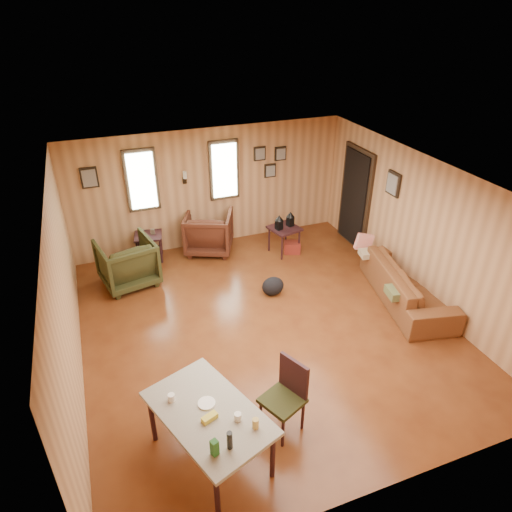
{
  "coord_description": "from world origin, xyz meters",
  "views": [
    {
      "loc": [
        -2.15,
        -5.29,
        4.56
      ],
      "look_at": [
        0.0,
        0.4,
        1.05
      ],
      "focal_mm": 32.0,
      "sensor_mm": 36.0,
      "label": 1
    }
  ],
  "objects": [
    {
      "name": "recliner_green",
      "position": [
        -1.83,
        2.0,
        0.47
      ],
      "size": [
        1.07,
        1.03,
        0.94
      ],
      "primitive_type": "imported",
      "rotation": [
        0.0,
        0.0,
        -2.93
      ],
      "color": "#313217",
      "rests_on": "ground"
    },
    {
      "name": "cooler",
      "position": [
        1.38,
        1.99,
        0.12
      ],
      "size": [
        0.39,
        0.33,
        0.23
      ],
      "rotation": [
        0.0,
        0.0,
        -0.37
      ],
      "color": "maroon",
      "rests_on": "ground"
    },
    {
      "name": "side_table",
      "position": [
        1.23,
        2.06,
        0.58
      ],
      "size": [
        0.65,
        0.65,
        0.85
      ],
      "rotation": [
        0.0,
        0.0,
        0.24
      ],
      "color": "#321619",
      "rests_on": "ground"
    },
    {
      "name": "end_table",
      "position": [
        -1.34,
        2.73,
        0.37
      ],
      "size": [
        0.59,
        0.56,
        0.66
      ],
      "rotation": [
        0.0,
        0.0,
        -0.18
      ],
      "color": "#321619",
      "rests_on": "ground"
    },
    {
      "name": "sofa_pillows",
      "position": [
        2.2,
        0.14,
        0.5
      ],
      "size": [
        0.69,
        1.78,
        0.36
      ],
      "rotation": [
        0.0,
        0.0,
        -0.19
      ],
      "color": "brown",
      "rests_on": "sofa"
    },
    {
      "name": "room",
      "position": [
        0.17,
        0.27,
        1.21
      ],
      "size": [
        5.54,
        6.04,
        2.44
      ],
      "color": "brown",
      "rests_on": "ground"
    },
    {
      "name": "dining_chair",
      "position": [
        -0.48,
        -1.87,
        0.54
      ],
      "size": [
        0.58,
        0.58,
        0.96
      ],
      "rotation": [
        0.0,
        0.0,
        0.42
      ],
      "color": "#313217",
      "rests_on": "ground"
    },
    {
      "name": "dining_table",
      "position": [
        -1.44,
        -1.99,
        0.67
      ],
      "size": [
        1.3,
        1.64,
        0.94
      ],
      "rotation": [
        0.0,
        0.0,
        0.35
      ],
      "color": "gray",
      "rests_on": "ground"
    },
    {
      "name": "recliner_brown",
      "position": [
        -0.15,
        2.66,
        0.46
      ],
      "size": [
        1.16,
        1.13,
        0.92
      ],
      "primitive_type": "imported",
      "rotation": [
        0.0,
        0.0,
        2.73
      ],
      "color": "#4D2417",
      "rests_on": "ground"
    },
    {
      "name": "sofa",
      "position": [
        2.51,
        -0.2,
        0.43
      ],
      "size": [
        1.1,
        2.28,
        0.86
      ],
      "primitive_type": "imported",
      "rotation": [
        0.0,
        0.0,
        1.35
      ],
      "color": "brown",
      "rests_on": "ground"
    },
    {
      "name": "backpack",
      "position": [
        0.44,
        0.75,
        0.17
      ],
      "size": [
        0.45,
        0.39,
        0.34
      ],
      "rotation": [
        0.0,
        0.0,
        0.28
      ],
      "color": "black",
      "rests_on": "ground"
    }
  ]
}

